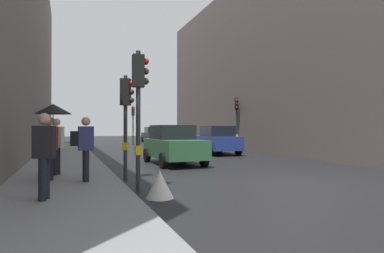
% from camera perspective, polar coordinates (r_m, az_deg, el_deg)
% --- Properties ---
extents(ground_plane, '(120.00, 120.00, 0.00)m').
position_cam_1_polar(ground_plane, '(10.39, 18.16, -9.26)').
color(ground_plane, black).
extents(sidewalk_kerb, '(2.97, 40.00, 0.16)m').
position_cam_1_polar(sidewalk_kerb, '(13.99, -21.73, -6.60)').
color(sidewalk_kerb, gray).
rests_on(sidewalk_kerb, ground).
extents(building_facade_right, '(12.00, 28.74, 12.57)m').
position_cam_1_polar(building_facade_right, '(27.05, 20.05, 9.64)').
color(building_facade_right, '#5B514C').
rests_on(building_facade_right, ground).
extents(traffic_light_near_right, '(0.45, 0.34, 3.28)m').
position_cam_1_polar(traffic_light_near_right, '(10.28, -11.66, 3.30)').
color(traffic_light_near_right, '#2D2D2D').
rests_on(traffic_light_near_right, ground).
extents(traffic_light_far_median, '(0.25, 0.43, 3.78)m').
position_cam_1_polar(traffic_light_far_median, '(31.29, -10.48, 1.50)').
color(traffic_light_far_median, '#2D2D2D').
rests_on(traffic_light_far_median, ground).
extents(traffic_light_near_left, '(0.44, 0.26, 3.63)m').
position_cam_1_polar(traffic_light_near_left, '(8.43, -9.43, 5.71)').
color(traffic_light_near_left, '#2D2D2D').
rests_on(traffic_light_near_left, ground).
extents(traffic_light_mid_street, '(0.33, 0.45, 3.88)m').
position_cam_1_polar(traffic_light_mid_street, '(23.14, 7.95, 2.30)').
color(traffic_light_mid_street, '#2D2D2D').
rests_on(traffic_light_mid_street, ground).
extents(car_blue_van, '(2.18, 4.28, 1.76)m').
position_cam_1_polar(car_blue_van, '(20.06, 4.30, -2.43)').
color(car_blue_van, navy).
rests_on(car_blue_van, ground).
extents(car_green_estate, '(2.05, 4.22, 1.76)m').
position_cam_1_polar(car_green_estate, '(14.50, -3.36, -3.24)').
color(car_green_estate, '#2D6038').
rests_on(car_green_estate, ground).
extents(car_dark_suv, '(2.09, 4.24, 1.76)m').
position_cam_1_polar(car_dark_suv, '(36.19, -7.01, -1.49)').
color(car_dark_suv, black).
rests_on(car_dark_suv, ground).
extents(pedestrian_with_umbrella, '(1.00, 1.00, 2.14)m').
position_cam_1_polar(pedestrian_with_umbrella, '(9.73, -23.73, 1.02)').
color(pedestrian_with_umbrella, black).
rests_on(pedestrian_with_umbrella, sidewalk_kerb).
extents(pedestrian_with_black_backpack, '(0.66, 0.48, 1.77)m').
position_cam_1_polar(pedestrian_with_black_backpack, '(10.90, -23.28, -2.69)').
color(pedestrian_with_black_backpack, black).
rests_on(pedestrian_with_black_backpack, sidewalk_kerb).
extents(pedestrian_with_grey_backpack, '(0.61, 0.36, 1.77)m').
position_cam_1_polar(pedestrian_with_grey_backpack, '(9.26, -18.71, -3.12)').
color(pedestrian_with_grey_backpack, black).
rests_on(pedestrian_with_grey_backpack, sidewalk_kerb).
extents(pedestrian_in_dark_coat, '(0.45, 0.35, 1.77)m').
position_cam_1_polar(pedestrian_in_dark_coat, '(7.19, -24.90, -4.18)').
color(pedestrian_in_dark_coat, black).
rests_on(pedestrian_in_dark_coat, sidewalk_kerb).
extents(warning_sign_triangle, '(0.64, 0.64, 0.65)m').
position_cam_1_polar(warning_sign_triangle, '(7.52, -5.79, -10.22)').
color(warning_sign_triangle, silver).
rests_on(warning_sign_triangle, ground).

